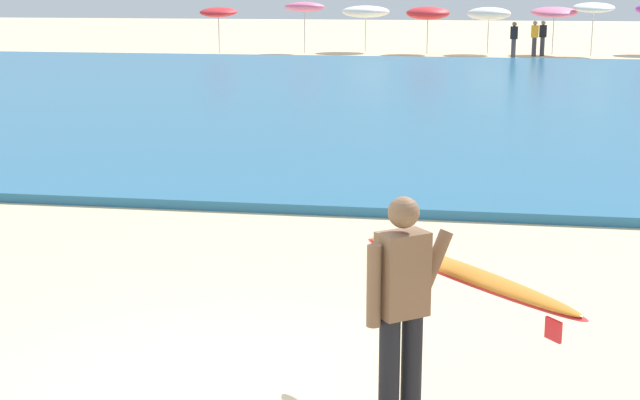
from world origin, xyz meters
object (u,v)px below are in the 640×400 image
beach_umbrella_4 (489,14)px  beachgoer_near_row_mid (543,37)px  beach_umbrella_5 (554,12)px  beach_umbrella_2 (366,12)px  beach_umbrella_1 (305,7)px  beach_umbrella_0 (218,12)px  beach_umbrella_6 (594,8)px  beachgoer_near_row_right (514,39)px  beach_umbrella_3 (428,13)px  beachgoer_near_row_left (535,37)px  surfer_with_board (429,290)px

beach_umbrella_4 → beachgoer_near_row_mid: beach_umbrella_4 is taller
beach_umbrella_5 → beach_umbrella_2: bearing=178.3°
beach_umbrella_1 → beachgoer_near_row_mid: beach_umbrella_1 is taller
beach_umbrella_0 → beach_umbrella_5: beach_umbrella_5 is taller
beach_umbrella_6 → beach_umbrella_5: bearing=160.1°
beach_umbrella_4 → beachgoer_near_row_right: beach_umbrella_4 is taller
beach_umbrella_5 → beach_umbrella_6: size_ratio=0.92×
beach_umbrella_4 → beachgoer_near_row_mid: 2.81m
beach_umbrella_6 → beach_umbrella_0: bearing=-176.0°
beach_umbrella_4 → beach_umbrella_6: size_ratio=0.89×
beach_umbrella_3 → beachgoer_near_row_mid: (5.18, -0.74, -1.01)m
beach_umbrella_1 → beach_umbrella_4: (8.47, 0.86, -0.29)m
beach_umbrella_5 → beachgoer_near_row_left: 2.14m
beach_umbrella_0 → beach_umbrella_1: (3.96, 0.66, 0.24)m
beachgoer_near_row_left → beachgoer_near_row_mid: same height
beach_umbrella_2 → beach_umbrella_5: size_ratio=1.03×
beach_umbrella_5 → beachgoer_near_row_left: size_ratio=1.41×
beach_umbrella_4 → beach_umbrella_1: bearing=-174.2°
beach_umbrella_5 → beach_umbrella_1: bearing=-174.3°
beach_umbrella_1 → beachgoer_near_row_mid: bearing=-1.1°
beach_umbrella_2 → beach_umbrella_5: 8.73m
beach_umbrella_3 → beachgoer_near_row_left: 5.02m
beach_umbrella_0 → beachgoer_near_row_right: bearing=-4.9°
beach_umbrella_2 → beachgoer_near_row_mid: bearing=-11.1°
beach_umbrella_3 → beachgoer_near_row_left: size_ratio=1.39×
beach_umbrella_3 → beach_umbrella_5: bearing=6.0°
beach_umbrella_5 → beachgoer_near_row_mid: bearing=-112.0°
surfer_with_board → beach_umbrella_1: (-7.80, 37.31, 1.09)m
beach_umbrella_0 → beachgoer_near_row_left: size_ratio=1.37×
beach_umbrella_6 → beach_umbrella_4: bearing=176.0°
beach_umbrella_5 → beachgoer_near_row_mid: beach_umbrella_5 is taller
beach_umbrella_3 → beach_umbrella_1: bearing=-174.6°
beach_umbrella_2 → beach_umbrella_4: 5.80m
beach_umbrella_3 → beach_umbrella_4: (2.78, 0.33, -0.02)m
surfer_with_board → beachgoer_near_row_right: size_ratio=1.40×
beach_umbrella_4 → beachgoer_near_row_left: size_ratio=1.36×
beach_umbrella_1 → beach_umbrella_5: size_ratio=1.08×
beachgoer_near_row_left → beach_umbrella_1: bearing=177.4°
surfer_with_board → beach_umbrella_5: size_ratio=0.99×
beach_umbrella_4 → beach_umbrella_5: bearing=5.3°
beach_umbrella_0 → beach_umbrella_6: (17.05, 1.19, 0.25)m
beach_umbrella_2 → beach_umbrella_3: bearing=-16.1°
beach_umbrella_2 → beach_umbrella_4: size_ratio=1.06×
beach_umbrella_5 → beachgoer_near_row_mid: size_ratio=1.41×
beachgoer_near_row_left → beachgoer_near_row_mid: 0.46m
surfer_with_board → beachgoer_near_row_left: surfer_with_board is taller
beach_umbrella_6 → beachgoer_near_row_mid: size_ratio=1.53×
beach_umbrella_1 → beach_umbrella_2: 3.05m
beach_umbrella_2 → beach_umbrella_4: bearing=-5.3°
beach_umbrella_2 → beach_umbrella_4: beach_umbrella_2 is taller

